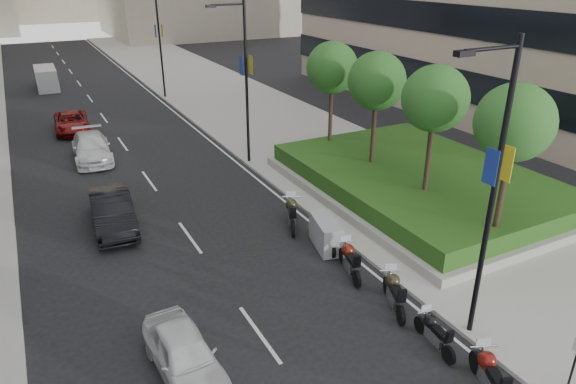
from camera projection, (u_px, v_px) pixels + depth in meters
sidewalk_right at (243, 107)px, 41.44m from camera, size 10.00×100.00×0.15m
lane_edge at (179, 115)px, 39.22m from camera, size 0.12×100.00×0.01m
lane_centre at (109, 124)px, 37.01m from camera, size 0.12×100.00×0.01m
planter at (418, 188)px, 25.55m from camera, size 10.00×14.00×0.40m
hedge at (420, 177)px, 25.31m from camera, size 9.40×13.40×0.80m
tree_0 at (514, 123)px, 18.00m from camera, size 2.80×2.80×6.30m
tree_1 at (435, 99)px, 21.25m from camera, size 2.80×2.80×6.30m
tree_2 at (377, 82)px, 24.49m from camera, size 2.80×2.80×6.30m
tree_3 at (332, 68)px, 27.73m from camera, size 2.80×2.80×6.30m
lamp_post_0 at (491, 184)px, 13.87m from camera, size 2.34×0.45×9.00m
lamp_post_1 at (244, 76)px, 27.64m from camera, size 2.34×0.45×9.00m
lamp_post_2 at (158, 38)px, 42.23m from camera, size 2.34×0.45×9.00m
motorcycle_1 at (489, 375)px, 13.51m from camera, size 1.09×2.15×1.14m
motorcycle_2 at (434, 332)px, 15.22m from camera, size 0.66×1.98×0.99m
motorcycle_3 at (394, 292)px, 16.94m from camera, size 1.07×2.17×1.14m
motorcycle_4 at (350, 260)px, 18.82m from camera, size 0.87×2.20×1.12m
motorcycle_5 at (326, 234)px, 20.61m from camera, size 1.25×2.14×1.22m
motorcycle_6 at (292, 213)px, 22.31m from camera, size 1.18×2.23×1.19m
car_a at (184, 354)px, 14.15m from camera, size 1.74×3.94×1.32m
car_b at (112, 211)px, 22.13m from camera, size 1.99×4.88×1.57m
car_c at (92, 148)px, 30.03m from camera, size 2.35×5.16×1.46m
car_d at (71, 122)px, 35.22m from camera, size 2.46×4.83×1.31m
delivery_van at (47, 79)px, 47.21m from camera, size 1.87×4.70×1.96m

